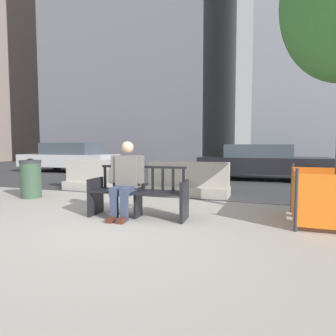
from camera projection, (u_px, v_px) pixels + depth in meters
name	position (u px, v px, depth m)	size (l,w,h in m)	color
ground_plane	(111.00, 227.00, 4.56)	(200.00, 200.00, 0.00)	gray
street_asphalt	(218.00, 175.00, 12.70)	(120.00, 12.00, 0.01)	#333335
street_bench	(139.00, 194.00, 5.19)	(1.73, 0.66, 0.88)	black
seated_person	(126.00, 178.00, 5.17)	(0.59, 0.75, 1.31)	#66605B
jersey_barrier_centre	(188.00, 182.00, 7.38)	(2.02, 0.75, 0.84)	#9E998E
jersey_barrier_left	(99.00, 178.00, 8.23)	(2.02, 0.75, 0.84)	#ADA89E
car_sedan_mid	(70.00, 157.00, 14.06)	(4.51, 2.14, 1.36)	#B7B7BC
car_sedan_far	(261.00, 162.00, 10.74)	(4.56, 2.12, 1.28)	black
trash_bin	(31.00, 179.00, 7.11)	(0.49, 0.49, 0.89)	#334C38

